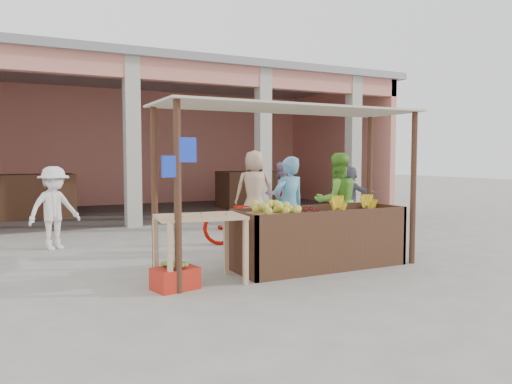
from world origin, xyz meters
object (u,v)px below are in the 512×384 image
vendor_blue (289,203)px  motorcycle (253,216)px  vendor_green (337,199)px  side_table (200,226)px  fruit_stall (319,241)px  red_crate (175,278)px

vendor_blue → motorcycle: vendor_blue is taller
vendor_green → vendor_blue: bearing=14.2°
vendor_blue → vendor_green: (1.04, 0.07, 0.02)m
side_table → vendor_green: size_ratio=0.65×
fruit_stall → vendor_blue: (0.05, 0.98, 0.49)m
vendor_blue → vendor_green: bearing=175.3°
side_table → vendor_green: bearing=27.6°
side_table → vendor_green: 3.27m
red_crate → fruit_stall: bearing=-5.9°
fruit_stall → side_table: bearing=-175.9°
fruit_stall → side_table: side_table is taller
fruit_stall → vendor_green: (1.09, 1.04, 0.52)m
vendor_green → red_crate: bearing=31.5°
fruit_stall → motorcycle: (0.02, 2.26, 0.13)m
side_table → vendor_blue: size_ratio=0.67×
side_table → red_crate: size_ratio=2.24×
fruit_stall → red_crate: size_ratio=4.88×
red_crate → side_table: bearing=6.7°
fruit_stall → vendor_blue: size_ratio=1.46×
red_crate → motorcycle: size_ratio=0.26×
side_table → motorcycle: size_ratio=0.59×
vendor_green → side_table: bearing=31.8°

